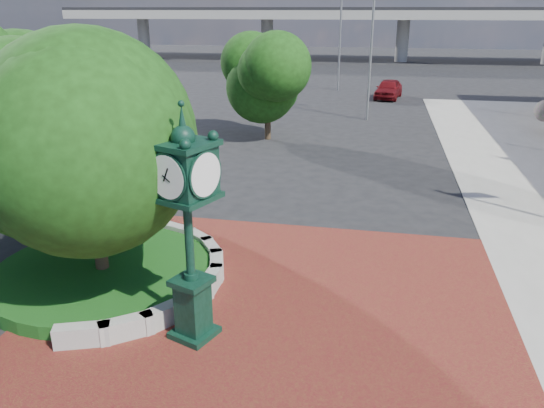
{
  "coord_description": "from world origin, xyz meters",
  "views": [
    {
      "loc": [
        2.36,
        -12.21,
        7.26
      ],
      "look_at": [
        -0.41,
        1.5,
        2.1
      ],
      "focal_mm": 35.0,
      "sensor_mm": 36.0,
      "label": 1
    }
  ],
  "objects_px": {
    "post_clock": "(188,219)",
    "parked_car": "(389,89)",
    "street_lamp_far": "(343,24)",
    "street_lamp_near": "(375,38)"
  },
  "relations": [
    {
      "from": "parked_car",
      "to": "street_lamp_far",
      "type": "xyz_separation_m",
      "value": [
        -4.4,
        3.96,
        5.17
      ]
    },
    {
      "from": "post_clock",
      "to": "street_lamp_far",
      "type": "height_order",
      "value": "street_lamp_far"
    },
    {
      "from": "parked_car",
      "to": "street_lamp_far",
      "type": "height_order",
      "value": "street_lamp_far"
    },
    {
      "from": "post_clock",
      "to": "street_lamp_far",
      "type": "xyz_separation_m",
      "value": [
        0.19,
        41.02,
        2.98
      ]
    },
    {
      "from": "post_clock",
      "to": "street_lamp_near",
      "type": "xyz_separation_m",
      "value": [
        3.32,
        27.22,
        2.44
      ]
    },
    {
      "from": "street_lamp_far",
      "to": "post_clock",
      "type": "bearing_deg",
      "value": -90.26
    },
    {
      "from": "parked_car",
      "to": "street_lamp_near",
      "type": "bearing_deg",
      "value": -87.87
    },
    {
      "from": "post_clock",
      "to": "parked_car",
      "type": "height_order",
      "value": "post_clock"
    },
    {
      "from": "street_lamp_far",
      "to": "street_lamp_near",
      "type": "bearing_deg",
      "value": -77.2
    },
    {
      "from": "post_clock",
      "to": "street_lamp_near",
      "type": "height_order",
      "value": "street_lamp_near"
    }
  ]
}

